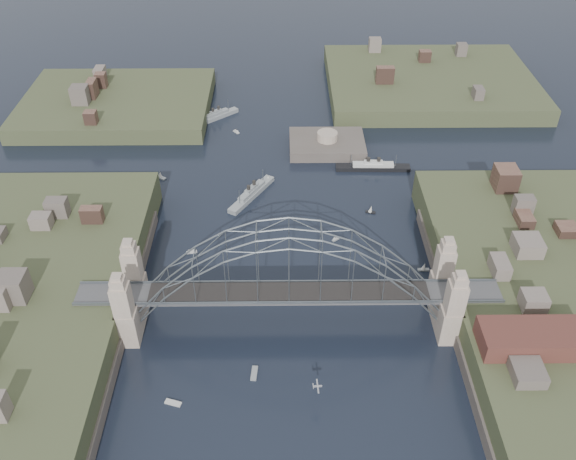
% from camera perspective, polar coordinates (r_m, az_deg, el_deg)
% --- Properties ---
extents(ground, '(500.00, 500.00, 0.00)m').
position_cam_1_polar(ground, '(127.53, 0.08, -8.55)').
color(ground, black).
rests_on(ground, ground).
extents(bridge, '(84.00, 13.80, 24.60)m').
position_cam_1_polar(bridge, '(118.89, 0.08, -4.46)').
color(bridge, '#4C4C4F').
rests_on(bridge, ground).
extents(shore_west, '(50.50, 90.00, 12.00)m').
position_cam_1_polar(shore_west, '(138.10, -24.66, -7.38)').
color(shore_west, '#3F4729').
rests_on(shore_west, ground).
extents(shore_east, '(50.50, 90.00, 12.00)m').
position_cam_1_polar(shore_east, '(138.94, 24.64, -7.05)').
color(shore_east, '#3F4729').
rests_on(shore_east, ground).
extents(headland_nw, '(60.00, 45.00, 9.00)m').
position_cam_1_polar(headland_nw, '(211.63, -15.55, 10.77)').
color(headland_nw, '#3F4729').
rests_on(headland_nw, ground).
extents(headland_ne, '(70.00, 55.00, 9.50)m').
position_cam_1_polar(headland_ne, '(223.91, 13.00, 12.79)').
color(headland_ne, '#3F4729').
rests_on(headland_ne, ground).
extents(fort_island, '(22.00, 16.00, 9.40)m').
position_cam_1_polar(fort_island, '(183.53, 3.62, 7.48)').
color(fort_island, '#4E453F').
rests_on(fort_island, ground).
extents(wharf_shed, '(20.00, 8.00, 4.00)m').
position_cam_1_polar(wharf_shed, '(119.49, 22.07, -9.35)').
color(wharf_shed, '#592D26').
rests_on(wharf_shed, shore_east).
extents(finger_pier, '(4.00, 22.00, 1.40)m').
position_cam_1_polar(finger_pier, '(116.63, 20.79, -17.67)').
color(finger_pier, '#4C4C4F').
rests_on(finger_pier, ground).
extents(naval_cruiser_near, '(11.81, 17.46, 5.65)m').
position_cam_1_polar(naval_cruiser_near, '(161.85, -3.40, 3.40)').
color(naval_cruiser_near, '#969C9E').
rests_on(naval_cruiser_near, ground).
extents(naval_cruiser_far, '(13.78, 12.19, 5.47)m').
position_cam_1_polar(naval_cruiser_far, '(200.50, -6.70, 10.49)').
color(naval_cruiser_far, '#969C9E').
rests_on(naval_cruiser_far, ground).
extents(ocean_liner, '(20.87, 3.24, 5.11)m').
position_cam_1_polar(ocean_liner, '(174.43, 7.92, 5.84)').
color(ocean_liner, black).
rests_on(ocean_liner, ground).
extents(aeroplane, '(1.69, 3.16, 0.46)m').
position_cam_1_polar(aeroplane, '(111.05, 2.68, -14.33)').
color(aeroplane, '#BABBC1').
extents(small_boat_a, '(2.57, 1.27, 1.43)m').
position_cam_1_polar(small_boat_a, '(145.26, -8.96, -2.02)').
color(small_boat_a, silver).
rests_on(small_boat_a, ground).
extents(small_boat_b, '(1.94, 1.66, 1.43)m').
position_cam_1_polar(small_boat_b, '(147.57, 4.46, -0.86)').
color(small_boat_b, silver).
rests_on(small_boat_b, ground).
extents(small_boat_c, '(1.38, 3.43, 0.45)m').
position_cam_1_polar(small_boat_c, '(118.74, -3.17, -13.19)').
color(small_boat_c, silver).
rests_on(small_boat_c, ground).
extents(small_boat_d, '(2.64, 1.49, 2.38)m').
position_cam_1_polar(small_boat_d, '(157.04, 7.71, 1.85)').
color(small_boat_d, silver).
rests_on(small_boat_d, ground).
extents(small_boat_e, '(3.39, 2.89, 2.38)m').
position_cam_1_polar(small_boat_e, '(172.77, -11.81, 4.97)').
color(small_boat_e, silver).
rests_on(small_boat_e, ground).
extents(small_boat_f, '(1.25, 1.79, 2.38)m').
position_cam_1_polar(small_boat_f, '(167.42, -1.85, 4.80)').
color(small_boat_f, silver).
rests_on(small_boat_f, ground).
extents(small_boat_h, '(2.09, 2.22, 1.43)m').
position_cam_1_polar(small_boat_h, '(192.01, -4.85, 9.11)').
color(small_boat_h, silver).
rests_on(small_boat_h, ground).
extents(small_boat_i, '(2.58, 1.03, 2.38)m').
position_cam_1_polar(small_boat_i, '(141.80, 12.54, -3.44)').
color(small_boat_i, silver).
rests_on(small_boat_i, ground).
extents(small_boat_j, '(3.20, 1.85, 0.45)m').
position_cam_1_polar(small_boat_j, '(116.36, -10.65, -15.55)').
color(small_boat_j, silver).
rests_on(small_boat_j, ground).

